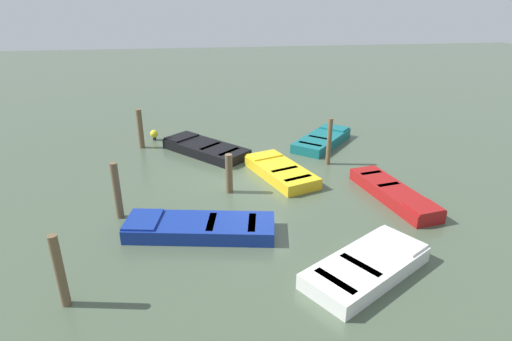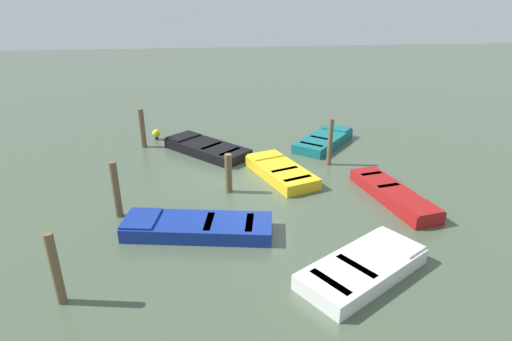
{
  "view_description": "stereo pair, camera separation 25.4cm",
  "coord_description": "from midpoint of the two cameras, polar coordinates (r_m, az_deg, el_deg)",
  "views": [
    {
      "loc": [
        -13.74,
        2.03,
        6.27
      ],
      "look_at": [
        0.0,
        0.0,
        0.35
      ],
      "focal_mm": 29.39,
      "sensor_mm": 36.0,
      "label": 1
    },
    {
      "loc": [
        -13.77,
        1.78,
        6.27
      ],
      "look_at": [
        0.0,
        0.0,
        0.35
      ],
      "focal_mm": 29.39,
      "sensor_mm": 36.0,
      "label": 2
    }
  ],
  "objects": [
    {
      "name": "mooring_piling_mid_right",
      "position": [
        9.99,
        -25.84,
        -12.24
      ],
      "size": [
        0.2,
        0.2,
        1.75
      ],
      "primitive_type": "cylinder",
      "color": "brown",
      "rests_on": "ground_plane"
    },
    {
      "name": "rowboat_black",
      "position": [
        17.8,
        -7.34,
        3.01
      ],
      "size": [
        3.82,
        3.66,
        0.46
      ],
      "rotation": [
        0.0,
        0.0,
        0.74
      ],
      "color": "black",
      "rests_on": "ground_plane"
    },
    {
      "name": "rowboat_blue",
      "position": [
        11.95,
        -8.34,
        -7.63
      ],
      "size": [
        2.01,
        4.29,
        0.46
      ],
      "rotation": [
        0.0,
        0.0,
        1.39
      ],
      "color": "navy",
      "rests_on": "ground_plane"
    },
    {
      "name": "mooring_piling_far_right",
      "position": [
        13.05,
        -18.93,
        -2.63
      ],
      "size": [
        0.22,
        0.22,
        1.77
      ],
      "primitive_type": "cylinder",
      "color": "brown",
      "rests_on": "ground_plane"
    },
    {
      "name": "ground_plane",
      "position": [
        15.23,
        -0.48,
        -1.21
      ],
      "size": [
        80.0,
        80.0,
        0.0
      ],
      "primitive_type": "plane",
      "color": "#475642"
    },
    {
      "name": "marker_buoy",
      "position": [
        19.84,
        -14.06,
        4.83
      ],
      "size": [
        0.36,
        0.36,
        0.48
      ],
      "color": "#262626",
      "rests_on": "ground_plane"
    },
    {
      "name": "rowboat_red",
      "position": [
        14.39,
        17.73,
        -2.96
      ],
      "size": [
        3.87,
        1.67,
        0.46
      ],
      "rotation": [
        0.0,
        0.0,
        3.32
      ],
      "color": "maroon",
      "rests_on": "ground_plane"
    },
    {
      "name": "mooring_piling_near_right",
      "position": [
        18.82,
        -15.85,
        5.48
      ],
      "size": [
        0.24,
        0.24,
        1.71
      ],
      "primitive_type": "cylinder",
      "color": "brown",
      "rests_on": "ground_plane"
    },
    {
      "name": "rowboat_yellow",
      "position": [
        15.4,
        2.9,
        -0.08
      ],
      "size": [
        3.49,
        2.36,
        0.46
      ],
      "rotation": [
        0.0,
        0.0,
        0.34
      ],
      "color": "gold",
      "rests_on": "ground_plane"
    },
    {
      "name": "mooring_piling_mid_left",
      "position": [
        16.49,
        9.49,
        3.88
      ],
      "size": [
        0.18,
        0.18,
        1.86
      ],
      "primitive_type": "cylinder",
      "color": "brown",
      "rests_on": "ground_plane"
    },
    {
      "name": "rowboat_white",
      "position": [
        10.6,
        14.19,
        -12.55
      ],
      "size": [
        2.96,
        3.57,
        0.46
      ],
      "rotation": [
        0.0,
        0.0,
        5.27
      ],
      "color": "silver",
      "rests_on": "ground_plane"
    },
    {
      "name": "mooring_piling_near_left",
      "position": [
        14.03,
        -4.2,
        -0.43
      ],
      "size": [
        0.24,
        0.24,
        1.37
      ],
      "primitive_type": "cylinder",
      "color": "brown",
      "rests_on": "ground_plane"
    },
    {
      "name": "rowboat_teal",
      "position": [
        18.92,
        8.62,
        4.16
      ],
      "size": [
        3.52,
        3.3,
        0.46
      ],
      "rotation": [
        0.0,
        0.0,
        5.57
      ],
      "color": "#14666B",
      "rests_on": "ground_plane"
    }
  ]
}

